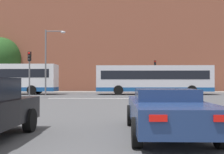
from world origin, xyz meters
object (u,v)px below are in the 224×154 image
(bus_crossing_lead, at_px, (153,79))
(pedestrian_waiting, at_px, (189,84))
(street_lamp_junction, at_px, (49,55))
(traffic_light_near_left, at_px, (29,67))
(traffic_light_far_right, at_px, (155,71))
(bus_crossing_trailing, at_px, (1,78))
(pedestrian_walking_east, at_px, (185,84))
(car_roadster_right, at_px, (166,110))

(bus_crossing_lead, relative_size, pedestrian_waiting, 7.14)
(bus_crossing_lead, distance_m, street_lamp_junction, 11.26)
(traffic_light_near_left, distance_m, traffic_light_far_right, 18.59)
(bus_crossing_trailing, bearing_deg, pedestrian_walking_east, -70.68)
(bus_crossing_lead, relative_size, traffic_light_near_left, 3.11)
(car_roadster_right, bearing_deg, pedestrian_walking_east, 75.90)
(street_lamp_junction, bearing_deg, traffic_light_near_left, -95.00)
(pedestrian_waiting, relative_size, pedestrian_walking_east, 0.94)
(traffic_light_near_left, relative_size, street_lamp_junction, 0.59)
(bus_crossing_lead, distance_m, bus_crossing_trailing, 16.62)
(traffic_light_far_right, bearing_deg, pedestrian_waiting, 6.49)
(bus_crossing_trailing, distance_m, pedestrian_walking_east, 23.09)
(pedestrian_walking_east, bearing_deg, traffic_light_near_left, -93.27)
(traffic_light_near_left, distance_m, pedestrian_walking_east, 22.02)
(bus_crossing_lead, bearing_deg, bus_crossing_trailing, 89.59)
(street_lamp_junction, bearing_deg, pedestrian_walking_east, 30.90)
(bus_crossing_lead, height_order, bus_crossing_trailing, bus_crossing_trailing)
(pedestrian_waiting, bearing_deg, pedestrian_walking_east, -97.47)
(car_roadster_right, distance_m, pedestrian_walking_east, 31.54)
(car_roadster_right, xyz_separation_m, pedestrian_walking_east, (7.63, 30.60, 0.44))
(pedestrian_walking_east, bearing_deg, car_roadster_right, -58.81)
(traffic_light_near_left, xyz_separation_m, traffic_light_far_right, (12.35, 13.89, 0.18))
(bus_crossing_lead, bearing_deg, traffic_light_far_right, -8.67)
(bus_crossing_lead, distance_m, traffic_light_near_left, 13.21)
(street_lamp_junction, relative_size, pedestrian_waiting, 3.93)
(pedestrian_waiting, bearing_deg, car_roadster_right, -6.64)
(bus_crossing_lead, xyz_separation_m, pedestrian_walking_east, (5.17, 7.76, -0.58))
(car_roadster_right, distance_m, bus_crossing_lead, 23.00)
(bus_crossing_lead, bearing_deg, street_lamp_junction, 99.54)
(traffic_light_far_right, distance_m, street_lamp_junction, 14.93)
(traffic_light_far_right, height_order, pedestrian_walking_east, traffic_light_far_right)
(traffic_light_near_left, xyz_separation_m, pedestrian_waiting, (16.96, 14.42, -1.65))
(traffic_light_far_right, bearing_deg, street_lamp_junction, -143.22)
(bus_crossing_lead, height_order, street_lamp_junction, street_lamp_junction)
(pedestrian_waiting, bearing_deg, street_lamp_junction, -51.95)
(bus_crossing_lead, height_order, traffic_light_far_right, traffic_light_far_right)
(traffic_light_far_right, bearing_deg, car_roadster_right, -96.74)
(pedestrian_waiting, height_order, pedestrian_walking_east, pedestrian_walking_east)
(bus_crossing_trailing, bearing_deg, street_lamp_junction, -108.55)
(bus_crossing_trailing, bearing_deg, car_roadster_right, -148.35)
(bus_crossing_trailing, height_order, street_lamp_junction, street_lamp_junction)
(car_roadster_right, height_order, pedestrian_waiting, pedestrian_waiting)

